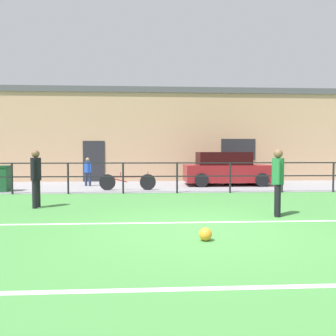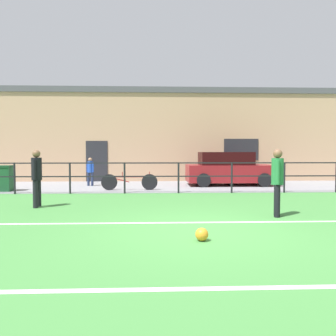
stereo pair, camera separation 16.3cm
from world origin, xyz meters
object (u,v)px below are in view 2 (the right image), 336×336
soccer_ball_match (202,234)px  parked_car_red (228,169)px  bicycle_parked_1 (129,182)px  player_goalkeeper (37,175)px  spectator_child (90,170)px  trash_bin_0 (3,178)px  player_striker (277,178)px

soccer_ball_match → parked_car_red: 9.97m
parked_car_red → bicycle_parked_1: parked_car_red is taller
player_goalkeeper → spectator_child: size_ratio=1.26×
player_goalkeeper → spectator_child: (0.38, 5.79, -0.17)m
trash_bin_0 → player_goalkeeper: bearing=-56.1°
player_goalkeeper → spectator_child: player_goalkeeper is taller
player_striker → soccer_ball_match: (-2.10, -2.16, -0.80)m
player_goalkeeper → spectator_child: bearing=177.5°
parked_car_red → player_striker: bearing=-93.6°
parked_car_red → bicycle_parked_1: size_ratio=1.75×
player_goalkeeper → player_striker: bearing=77.0°
player_goalkeeper → bicycle_parked_1: 4.62m
bicycle_parked_1 → soccer_ball_match: bearing=-76.8°
player_striker → spectator_child: bearing=-123.5°
spectator_child → parked_car_red: 6.26m
spectator_child → trash_bin_0: 3.56m
player_striker → bicycle_parked_1: size_ratio=0.72×
soccer_ball_match → trash_bin_0: size_ratio=0.23×
spectator_child → trash_bin_0: (-2.97, -1.94, -0.21)m
trash_bin_0 → soccer_ball_match: bearing=-48.7°
soccer_ball_match → bicycle_parked_1: bearing=103.2°
player_striker → soccer_ball_match: bearing=-25.9°
trash_bin_0 → player_striker: bearing=-31.8°
soccer_ball_match → spectator_child: bearing=111.2°
player_goalkeeper → bicycle_parked_1: player_goalkeeper is taller
soccer_ball_match → bicycle_parked_1: size_ratio=0.10×
player_striker → trash_bin_0: player_striker is taller
spectator_child → soccer_ball_match: bearing=126.6°
player_goalkeeper → trash_bin_0: size_ratio=1.60×
soccer_ball_match → player_goalkeeper: bearing=137.5°
player_goalkeeper → soccer_ball_match: bearing=48.8°
parked_car_red → trash_bin_0: parked_car_red is taller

